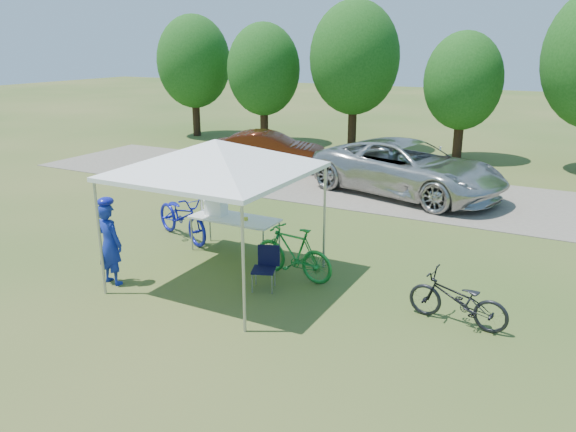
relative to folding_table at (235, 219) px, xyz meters
The scene contains 14 objects.
ground 1.68m from the folding_table, 68.09° to the right, with size 100.00×100.00×0.00m, color #2D5119.
gravel_strip 6.67m from the folding_table, 85.14° to the left, with size 24.00×5.00×0.02m, color gray.
canopy 2.43m from the folding_table, 68.09° to the right, with size 4.53×4.53×3.00m.
treeline 12.96m from the folding_table, 88.79° to the left, with size 24.89×4.28×6.30m.
folding_table is the anchor object (origin of this frame).
folding_chair 2.00m from the folding_table, 40.16° to the right, with size 0.53×0.55×0.80m.
cooler 0.52m from the folding_table, behind, with size 0.46×0.31×0.33m.
ice_cream_cup 0.33m from the folding_table, ahead, with size 0.09×0.09×0.07m, color gold.
cyclist 2.73m from the folding_table, 115.08° to the right, with size 0.57×0.38×1.58m, color #122597.
bike_blue 1.59m from the folding_table, behind, with size 0.73×2.09×1.10m, color #1318A7.
bike_green 1.88m from the folding_table, 20.04° to the right, with size 0.49×1.74×1.05m, color #1B7C2E.
bike_dark 5.08m from the folding_table, 12.15° to the right, with size 0.57×1.63×0.85m, color black.
minivan 6.72m from the folding_table, 73.62° to the left, with size 2.68×5.80×1.61m, color beige.
sedan 8.24m from the folding_table, 114.81° to the left, with size 1.43×4.10×1.35m, color #491A0C.
Camera 1 is at (5.83, -8.21, 4.39)m, focal length 35.00 mm.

